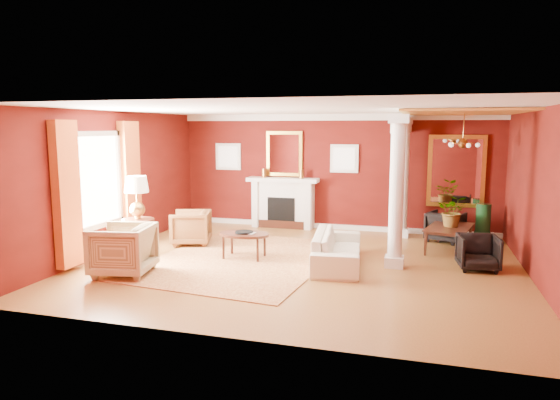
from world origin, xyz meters
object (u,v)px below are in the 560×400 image
(sofa, at_px, (338,243))
(armchair_stripe, at_px, (123,247))
(side_table, at_px, (137,202))
(dining_table, at_px, (451,232))
(armchair_leopard, at_px, (191,226))
(coffee_table, at_px, (244,235))

(sofa, distance_m, armchair_stripe, 3.89)
(sofa, xyz_separation_m, side_table, (-3.97, -0.43, 0.68))
(side_table, xyz_separation_m, dining_table, (6.06, 2.16, -0.70))
(armchair_stripe, bearing_deg, dining_table, 111.11)
(side_table, bearing_deg, sofa, 6.16)
(armchair_leopard, relative_size, armchair_stripe, 0.84)
(armchair_leopard, bearing_deg, dining_table, 83.23)
(armchair_stripe, relative_size, dining_table, 0.68)
(armchair_leopard, bearing_deg, coffee_table, 45.89)
(coffee_table, bearing_deg, side_table, -169.56)
(armchair_leopard, xyz_separation_m, side_table, (-0.58, -1.18, 0.69))
(armchair_leopard, relative_size, coffee_table, 0.82)
(coffee_table, relative_size, side_table, 0.62)
(armchair_stripe, bearing_deg, sofa, 105.35)
(armchair_stripe, height_order, side_table, side_table)
(coffee_table, bearing_deg, sofa, 1.18)
(sofa, distance_m, dining_table, 2.72)
(armchair_leopard, xyz_separation_m, armchair_stripe, (-0.11, -2.44, 0.08))
(sofa, xyz_separation_m, armchair_stripe, (-3.51, -1.68, 0.08))
(coffee_table, bearing_deg, armchair_leopard, 152.75)
(armchair_leopard, distance_m, armchair_stripe, 2.44)
(sofa, height_order, coffee_table, sofa)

